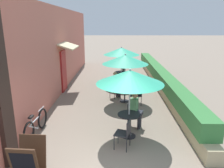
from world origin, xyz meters
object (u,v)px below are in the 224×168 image
at_px(cafe_chair_near_right, 125,132).
at_px(patio_umbrella_far, 121,51).
at_px(cafe_chair_mid_right, 114,87).
at_px(seated_patron_mid_right, 116,83).
at_px(cafe_chair_near_left, 132,113).
at_px(patio_table_mid, 125,90).
at_px(cafe_chair_far_left, 125,73).
at_px(cafe_chair_far_right, 117,79).
at_px(patio_table_far, 121,76).
at_px(patio_table_near, 129,121).
at_px(menu_board, 29,162).
at_px(bicycle_leaning, 36,125).
at_px(cafe_chair_mid_left, 137,94).
at_px(patio_umbrella_mid, 125,59).
at_px(coffee_cup_mid, 125,84).
at_px(coffee_cup_far, 123,71).
at_px(seated_patron_near_left, 136,108).
at_px(patio_umbrella_near, 130,77).

bearing_deg(cafe_chair_near_right, patio_umbrella_far, 18.31).
xyz_separation_m(cafe_chair_mid_right, seated_patron_mid_right, (0.09, 0.07, 0.17)).
xyz_separation_m(cafe_chair_near_left, patio_table_mid, (-0.15, 2.49, 0.00)).
bearing_deg(cafe_chair_near_left, cafe_chair_far_left, -161.42).
bearing_deg(cafe_chair_far_right, patio_table_far, 6.29).
bearing_deg(seated_patron_mid_right, patio_table_near, -31.98).
relative_size(patio_umbrella_far, menu_board, 2.13).
distance_m(bicycle_leaning, menu_board, 2.19).
xyz_separation_m(patio_table_near, cafe_chair_mid_left, (0.49, 2.67, -0.00)).
height_order(cafe_chair_mid_left, patio_table_far, cafe_chair_mid_left).
bearing_deg(patio_umbrella_mid, cafe_chair_mid_right, 134.37).
bearing_deg(bicycle_leaning, patio_table_near, 3.15).
distance_m(cafe_chair_near_right, coffee_cup_mid, 3.95).
bearing_deg(coffee_cup_mid, cafe_chair_far_left, 86.95).
relative_size(seated_patron_mid_right, menu_board, 1.22).
xyz_separation_m(cafe_chair_near_right, cafe_chair_far_right, (-0.20, 6.02, 0.00)).
bearing_deg(cafe_chair_far_right, coffee_cup_far, -4.91).
height_order(cafe_chair_near_left, patio_umbrella_far, patio_umbrella_far).
bearing_deg(seated_patron_mid_right, coffee_cup_far, 130.94).
xyz_separation_m(patio_table_near, cafe_chair_mid_right, (-0.49, 3.67, -0.00)).
height_order(seated_patron_near_left, cafe_chair_far_left, seated_patron_near_left).
relative_size(patio_umbrella_near, cafe_chair_near_right, 2.50).
xyz_separation_m(cafe_chair_near_right, patio_table_far, (0.06, 6.67, 0.00)).
distance_m(cafe_chair_near_right, coffee_cup_far, 6.59).
height_order(patio_umbrella_far, cafe_chair_far_right, patio_umbrella_far).
relative_size(seated_patron_near_left, seated_patron_mid_right, 1.00).
height_order(coffee_cup_mid, menu_board, menu_board).
bearing_deg(cafe_chair_mid_left, cafe_chair_far_left, -33.64).
xyz_separation_m(patio_umbrella_near, cafe_chair_mid_left, (0.49, 2.67, -1.41)).
bearing_deg(coffee_cup_mid, patio_table_near, -90.03).
xyz_separation_m(seated_patron_near_left, coffee_cup_far, (-0.24, 5.26, 0.11)).
bearing_deg(menu_board, patio_table_far, 78.23).
bearing_deg(cafe_chair_near_right, patio_umbrella_near, 6.29).
relative_size(patio_table_mid, cafe_chair_far_right, 0.86).
relative_size(cafe_chair_near_right, cafe_chair_far_left, 1.00).
bearing_deg(cafe_chair_mid_right, cafe_chair_mid_left, 6.29).
height_order(cafe_chair_mid_right, coffee_cup_mid, cafe_chair_mid_right).
bearing_deg(cafe_chair_mid_right, cafe_chair_near_right, -33.67).
relative_size(seated_patron_near_left, patio_umbrella_far, 0.57).
bearing_deg(cafe_chair_far_left, patio_table_near, 27.39).
relative_size(cafe_chair_near_right, cafe_chair_mid_right, 1.00).
relative_size(cafe_chair_near_right, patio_umbrella_far, 0.40).
bearing_deg(patio_table_far, cafe_chair_far_left, 67.33).
bearing_deg(bicycle_leaning, patio_table_mid, 50.88).
relative_size(cafe_chair_mid_right, cafe_chair_far_right, 1.00).
height_order(seated_patron_near_left, cafe_chair_far_right, seated_patron_near_left).
bearing_deg(patio_table_mid, patio_umbrella_near, -90.02).
distance_m(patio_umbrella_near, seated_patron_near_left, 1.42).
relative_size(patio_umbrella_far, cafe_chair_far_left, 2.50).
xyz_separation_m(cafe_chair_mid_left, cafe_chair_mid_right, (-0.98, 1.00, 0.00)).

